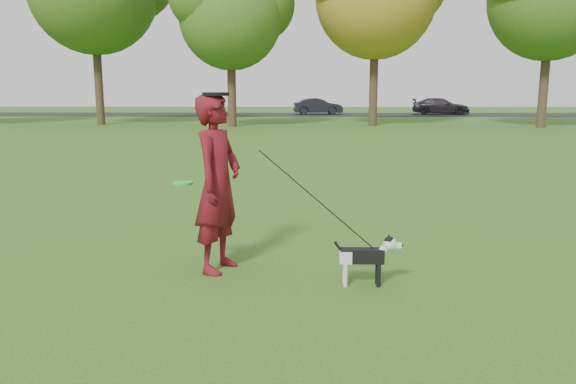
{
  "coord_description": "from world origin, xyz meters",
  "views": [
    {
      "loc": [
        -0.11,
        -6.18,
        2.12
      ],
      "look_at": [
        -0.26,
        0.13,
        0.95
      ],
      "focal_mm": 35.0,
      "sensor_mm": 36.0,
      "label": 1
    }
  ],
  "objects_px": {
    "dog": "(367,255)",
    "car_mid": "(318,106)",
    "car_right": "(441,106)",
    "man": "(218,184)"
  },
  "relations": [
    {
      "from": "dog",
      "to": "car_mid",
      "type": "distance_m",
      "value": 40.32
    },
    {
      "from": "dog",
      "to": "car_mid",
      "type": "relative_size",
      "value": 0.19
    },
    {
      "from": "dog",
      "to": "car_right",
      "type": "bearing_deg",
      "value": 75.32
    },
    {
      "from": "car_mid",
      "to": "dog",
      "type": "bearing_deg",
      "value": 173.88
    },
    {
      "from": "dog",
      "to": "car_mid",
      "type": "bearing_deg",
      "value": 89.13
    },
    {
      "from": "car_mid",
      "to": "car_right",
      "type": "height_order",
      "value": "car_right"
    },
    {
      "from": "man",
      "to": "car_mid",
      "type": "relative_size",
      "value": 0.52
    },
    {
      "from": "man",
      "to": "dog",
      "type": "distance_m",
      "value": 1.89
    },
    {
      "from": "man",
      "to": "car_right",
      "type": "relative_size",
      "value": 0.45
    },
    {
      "from": "car_mid",
      "to": "car_right",
      "type": "relative_size",
      "value": 0.87
    }
  ]
}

